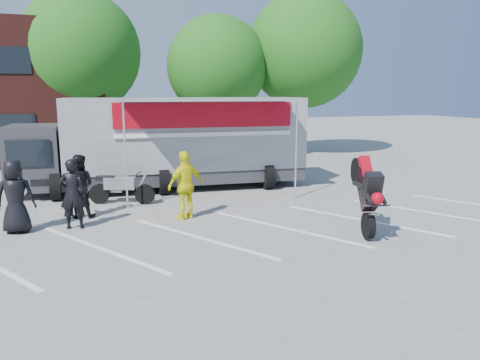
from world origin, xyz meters
TOP-DOWN VIEW (x-y plane):
  - ground at (0.00, 0.00)m, footprint 100.00×100.00m
  - parking_bay_lines at (0.00, 1.00)m, footprint 18.09×13.33m
  - tree_left at (-2.00, 16.00)m, footprint 6.12×6.12m
  - tree_mid at (5.00, 15.00)m, footprint 5.44×5.44m
  - tree_right at (10.00, 14.50)m, footprint 6.46×6.46m
  - transporter_truck at (0.88, 7.25)m, footprint 11.02×6.01m
  - parked_motorcycle at (-1.24, 5.34)m, footprint 2.30×1.48m
  - stunt_bike_rider at (4.23, 0.10)m, footprint 1.33×2.01m
  - spectator_leather_a at (-4.12, 3.02)m, footprint 1.02×0.75m
  - spectator_leather_b at (-2.73, 2.94)m, footprint 0.75×0.55m
  - spectator_leather_c at (-2.55, 4.07)m, footprint 1.06×0.92m
  - spectator_hivis at (0.30, 2.87)m, footprint 1.24×0.85m

SIDE VIEW (x-z plane):
  - ground at x=0.00m, z-range 0.00..0.00m
  - transporter_truck at x=0.88m, z-range -1.69..1.69m
  - parked_motorcycle at x=-1.24m, z-range -0.57..0.57m
  - stunt_bike_rider at x=4.23m, z-range -1.08..1.08m
  - parking_bay_lines at x=0.00m, z-range 0.00..0.01m
  - spectator_leather_c at x=-2.55m, z-range 0.00..1.84m
  - spectator_leather_b at x=-2.73m, z-range 0.00..1.88m
  - spectator_leather_a at x=-4.12m, z-range 0.00..1.92m
  - spectator_hivis at x=0.30m, z-range 0.00..1.96m
  - tree_mid at x=5.00m, z-range 1.10..8.78m
  - tree_left at x=-2.00m, z-range 1.25..9.89m
  - tree_right at x=10.00m, z-range 1.32..10.44m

